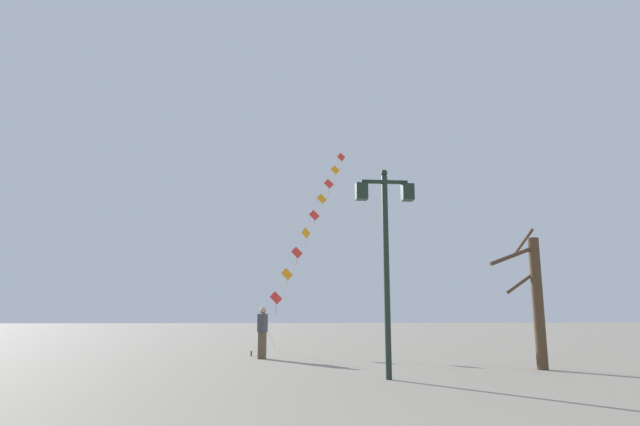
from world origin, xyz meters
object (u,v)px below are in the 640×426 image
kite_flyer (262,331)px  bare_tree (536,298)px  twin_lantern_lamp_post (386,231)px  kite_train (311,223)px

kite_flyer → bare_tree: 8.74m
kite_flyer → bare_tree: size_ratio=0.45×
twin_lantern_lamp_post → bare_tree: size_ratio=1.28×
twin_lantern_lamp_post → kite_train: size_ratio=0.47×
kite_flyer → bare_tree: bare_tree is taller
twin_lantern_lamp_post → kite_train: bearing=94.3°
kite_flyer → bare_tree: (7.54, -4.31, 1.00)m
twin_lantern_lamp_post → bare_tree: twin_lantern_lamp_post is taller
kite_train → bare_tree: 12.44m
kite_train → kite_flyer: 8.11m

